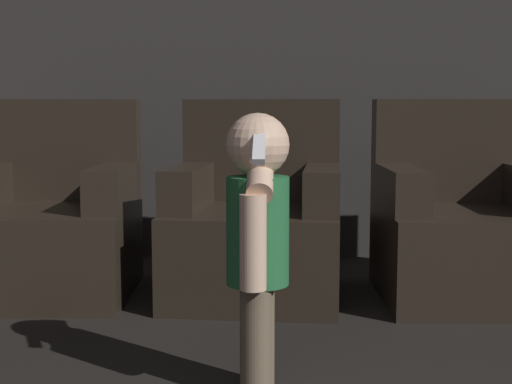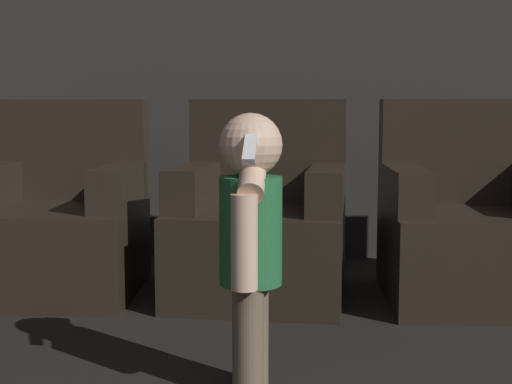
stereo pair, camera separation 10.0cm
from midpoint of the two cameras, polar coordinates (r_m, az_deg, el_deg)
name	(u,v)px [view 2 (the right image)]	position (r m, az deg, el deg)	size (l,w,h in m)	color
wall_back	(305,41)	(4.34, 4.64, 11.98)	(8.40, 0.05, 2.60)	#33302D
armchair_left	(58,225)	(3.63, -14.80, -2.54)	(0.83, 0.85, 0.94)	black
armchair_middle	(261,227)	(3.43, 1.24, -2.82)	(0.85, 0.86, 0.94)	black
armchair_right	(470,230)	(3.52, 17.56, -2.89)	(0.81, 0.83, 0.94)	black
person_toddler	(251,231)	(2.18, 0.87, -3.14)	(0.19, 0.34, 0.88)	brown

